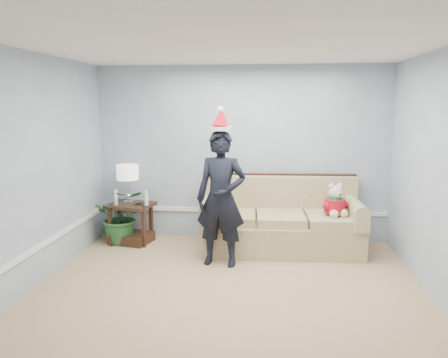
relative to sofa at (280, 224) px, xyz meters
The scene contains 10 objects.
room_shell 2.33m from the sofa, 106.82° to the right, with size 4.54×5.04×2.74m.
wainscot_trim 1.98m from the sofa, 154.56° to the right, with size 4.49×4.99×0.06m.
sofa is the anchor object (origin of this frame).
side_table 2.28m from the sofa, behind, with size 0.74×0.67×0.62m.
table_lamp 2.42m from the sofa, behind, with size 0.33×0.33×0.59m.
candle_pair 2.25m from the sofa, behind, with size 0.53×0.06×0.23m.
houseplant 2.42m from the sofa, behind, with size 0.76×0.66×0.84m, color #21562C.
man 1.18m from the sofa, 137.96° to the right, with size 0.65×0.43×1.79m, color black.
santa_hat 1.86m from the sofa, 138.57° to the right, with size 0.31×0.34×0.32m.
teddy_bear 0.84m from the sofa, 10.59° to the right, with size 0.37×0.37×0.47m.
Camera 1 is at (0.45, -4.22, 2.10)m, focal length 35.00 mm.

